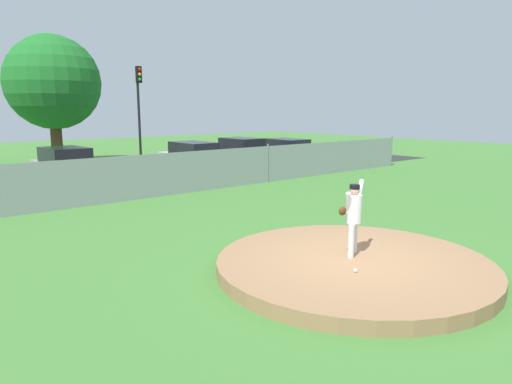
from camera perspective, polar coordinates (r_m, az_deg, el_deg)
The scene contains 13 objects.
ground_plane at distance 14.13m, azimuth -7.59°, elevation -3.36°, with size 80.00×80.00×0.00m, color #427A33.
asphalt_strip at distance 21.66m, azimuth -19.78°, elevation 0.87°, with size 44.00×7.00×0.01m, color #2B2B2D.
pitchers_mound at distance 9.76m, azimuth 11.95°, elevation -8.90°, with size 5.61×5.61×0.27m, color #99704C.
pitcher_youth at distance 9.72m, azimuth 11.99°, elevation -2.49°, with size 0.81×0.32×1.58m.
baseball at distance 8.96m, azimuth 12.23°, elevation -9.49°, with size 0.07×0.07×0.07m, color white.
chainlink_fence at distance 17.43m, azimuth -14.75°, elevation 1.74°, with size 32.59×0.07×1.75m.
parked_car_slate at distance 25.99m, azimuth -1.79°, elevation 4.73°, with size 1.87×4.24×1.71m.
parked_car_champagne at distance 21.58m, azimuth -22.53°, elevation 2.79°, with size 1.91×4.12×1.68m.
parked_car_silver at distance 24.04m, azimuth -7.73°, elevation 4.14°, with size 1.79×4.55×1.64m.
parked_car_white at distance 27.67m, azimuth 3.88°, elevation 4.93°, with size 1.98×4.53×1.56m.
traffic_light_far at distance 27.10m, azimuth -14.32°, elevation 10.99°, with size 0.28×0.46×5.65m.
tree_broad_left at distance 28.51m, azimuth -23.89°, elevation 12.29°, with size 5.17×5.17×7.35m.
tree_bushy_near at distance 30.08m, azimuth -24.15°, elevation 13.25°, with size 4.44×4.44×7.61m.
Camera 1 is at (-7.33, -5.62, 3.30)m, focal length 32.22 mm.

